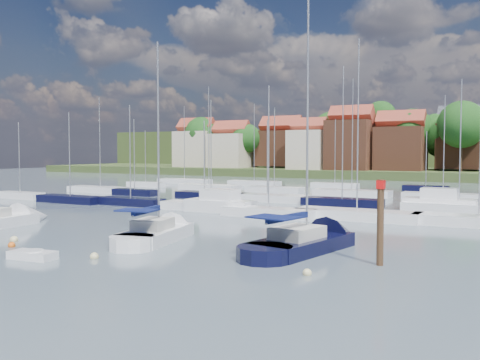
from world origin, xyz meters
The scene contains 14 objects.
ground centered at (0.00, 40.00, 0.00)m, with size 260.00×260.00×0.00m, color #46565F.
sailboat_left centered at (-15.65, 3.44, 0.36)m, with size 4.24×11.43×15.19m.
sailboat_centre centered at (-0.64, 4.49, 0.36)m, with size 4.91×10.93×14.43m.
sailboat_navy centered at (9.85, 6.01, 0.35)m, with size 5.23×12.28×16.49m.
tender centered at (-2.77, -4.75, 0.22)m, with size 2.78×1.54×0.57m.
timber_piling centered at (14.66, 2.88, 1.38)m, with size 0.40×0.40×6.79m.
buoy_b centered at (-6.97, -2.81, 0.00)m, with size 0.46×0.46×0.46m, color #D85914.
buoy_c centered at (-8.56, -1.38, 0.00)m, with size 0.54×0.54×0.54m, color beige.
buoy_d centered at (0.17, -3.00, 0.00)m, with size 0.49×0.49×0.49m, color beige.
buoy_e centered at (6.41, 7.32, 0.00)m, with size 0.41×0.41×0.41m, color beige.
buoy_f centered at (12.11, -1.02, 0.00)m, with size 0.44×0.44×0.44m, color beige.
buoy_g centered at (-1.35, 0.95, 0.00)m, with size 0.53×0.53×0.53m, color #D85914.
marina_field centered at (1.91, 35.15, 0.43)m, with size 79.62×41.41×15.93m.
far_shore_town centered at (2.23, 132.67, 4.61)m, with size 212.46×90.00×22.27m.
Camera 1 is at (21.53, -25.10, 6.06)m, focal length 40.00 mm.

